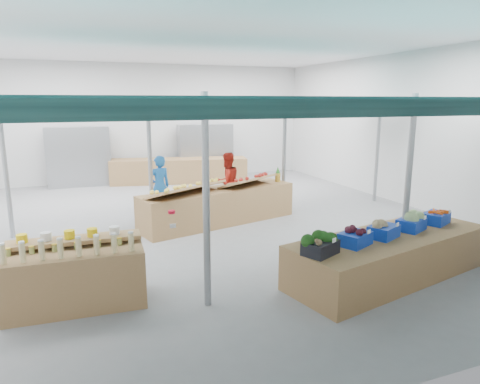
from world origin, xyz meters
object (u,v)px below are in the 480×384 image
(veg_counter, at_px, (390,256))
(vendor_left, at_px, (160,186))
(fruit_counter, at_px, (219,206))
(vendor_right, at_px, (227,182))
(bottle_shelf, at_px, (76,275))

(veg_counter, relative_size, vendor_left, 2.39)
(fruit_counter, xyz_separation_m, vendor_right, (0.60, 1.10, 0.36))
(bottle_shelf, distance_m, vendor_left, 4.82)
(bottle_shelf, height_order, veg_counter, bottle_shelf)
(fruit_counter, xyz_separation_m, vendor_left, (-1.20, 1.10, 0.36))
(bottle_shelf, distance_m, fruit_counter, 4.59)
(fruit_counter, relative_size, vendor_right, 2.50)
(veg_counter, distance_m, vendor_left, 5.91)
(bottle_shelf, relative_size, vendor_right, 1.23)
(veg_counter, height_order, fruit_counter, fruit_counter)
(vendor_left, bearing_deg, vendor_right, 165.29)
(fruit_counter, bearing_deg, vendor_right, 46.68)
(fruit_counter, distance_m, vendor_right, 1.30)
(vendor_left, bearing_deg, fruit_counter, 122.78)
(vendor_left, bearing_deg, bottle_shelf, 50.21)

